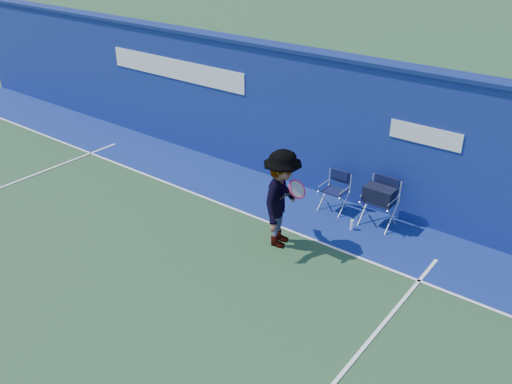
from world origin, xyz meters
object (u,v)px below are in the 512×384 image
Objects in this scene: water_bottle at (352,225)px; tennis_player at (282,199)px; directors_chair_left at (334,198)px; directors_chair_right at (379,207)px.

water_bottle is 0.11× the size of tennis_player.
directors_chair_right is (1.01, -0.01, 0.13)m from directors_chair_left.
directors_chair_left is 1.02m from directors_chair_right.
tennis_player is at bearing -123.31° from water_bottle.
tennis_player is at bearing -94.31° from directors_chair_left.
water_bottle is at bearing -123.73° from directors_chair_right.
directors_chair_left is at bearing 179.67° from directors_chair_right.
directors_chair_right is at bearing -0.33° from directors_chair_left.
directors_chair_right is 0.52× the size of tennis_player.
directors_chair_left is 0.44× the size of tennis_player.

